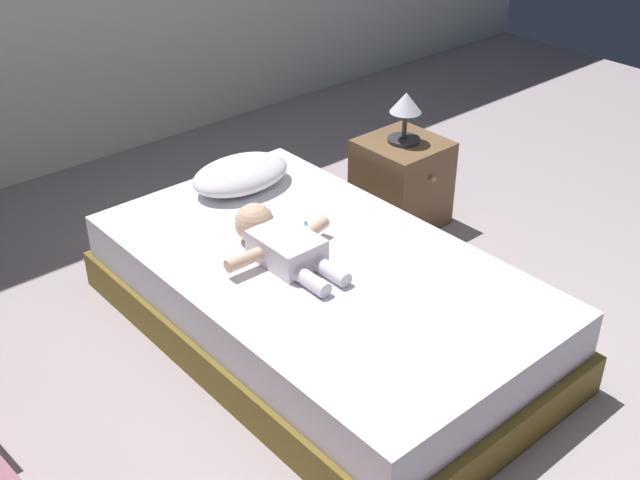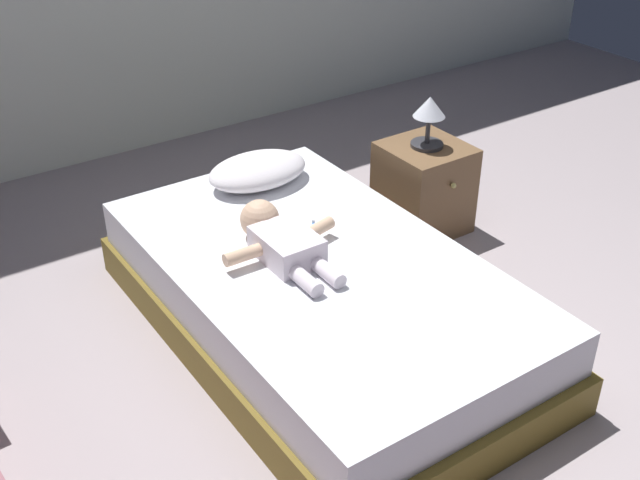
{
  "view_description": "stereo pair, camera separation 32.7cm",
  "coord_description": "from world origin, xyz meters",
  "px_view_note": "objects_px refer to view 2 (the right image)",
  "views": [
    {
      "loc": [
        -2.12,
        -1.46,
        2.19
      ],
      "look_at": [
        -0.29,
        0.66,
        0.49
      ],
      "focal_mm": 44.56,
      "sensor_mm": 36.0,
      "label": 1
    },
    {
      "loc": [
        -1.87,
        -1.66,
        2.19
      ],
      "look_at": [
        -0.29,
        0.66,
        0.49
      ],
      "focal_mm": 44.56,
      "sensor_mm": 36.0,
      "label": 2
    }
  ],
  "objects_px": {
    "baby": "(280,239)",
    "toothbrush": "(314,228)",
    "bed": "(320,298)",
    "pillow": "(258,170)",
    "nightstand": "(423,188)",
    "lamp": "(429,114)"
  },
  "relations": [
    {
      "from": "nightstand",
      "to": "lamp",
      "type": "bearing_deg",
      "value": 90.0
    },
    {
      "from": "bed",
      "to": "baby",
      "type": "distance_m",
      "value": 0.32
    },
    {
      "from": "bed",
      "to": "toothbrush",
      "type": "relative_size",
      "value": 16.6
    },
    {
      "from": "pillow",
      "to": "toothbrush",
      "type": "bearing_deg",
      "value": -92.74
    },
    {
      "from": "bed",
      "to": "toothbrush",
      "type": "xyz_separation_m",
      "value": [
        0.12,
        0.23,
        0.2
      ]
    },
    {
      "from": "baby",
      "to": "toothbrush",
      "type": "xyz_separation_m",
      "value": [
        0.23,
        0.08,
        -0.06
      ]
    },
    {
      "from": "bed",
      "to": "baby",
      "type": "bearing_deg",
      "value": 125.78
    },
    {
      "from": "bed",
      "to": "pillow",
      "type": "relative_size",
      "value": 4.02
    },
    {
      "from": "bed",
      "to": "nightstand",
      "type": "distance_m",
      "value": 1.09
    },
    {
      "from": "toothbrush",
      "to": "baby",
      "type": "bearing_deg",
      "value": -160.51
    },
    {
      "from": "baby",
      "to": "toothbrush",
      "type": "bearing_deg",
      "value": 19.49
    },
    {
      "from": "bed",
      "to": "pillow",
      "type": "distance_m",
      "value": 0.82
    },
    {
      "from": "toothbrush",
      "to": "lamp",
      "type": "relative_size",
      "value": 0.46
    },
    {
      "from": "toothbrush",
      "to": "pillow",
      "type": "bearing_deg",
      "value": 87.26
    },
    {
      "from": "bed",
      "to": "nightstand",
      "type": "bearing_deg",
      "value": 25.35
    },
    {
      "from": "nightstand",
      "to": "lamp",
      "type": "relative_size",
      "value": 1.78
    },
    {
      "from": "baby",
      "to": "lamp",
      "type": "bearing_deg",
      "value": 16.31
    },
    {
      "from": "baby",
      "to": "toothbrush",
      "type": "distance_m",
      "value": 0.25
    },
    {
      "from": "bed",
      "to": "baby",
      "type": "relative_size",
      "value": 3.33
    },
    {
      "from": "toothbrush",
      "to": "nightstand",
      "type": "xyz_separation_m",
      "value": [
        0.86,
        0.24,
        -0.15
      ]
    },
    {
      "from": "toothbrush",
      "to": "lamp",
      "type": "bearing_deg",
      "value": 15.45
    },
    {
      "from": "baby",
      "to": "nightstand",
      "type": "bearing_deg",
      "value": 16.3
    }
  ]
}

